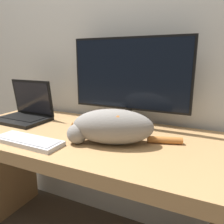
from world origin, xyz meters
The scene contains 6 objects.
wall_back centered at (0.00, 0.72, 1.30)m, with size 6.40×0.06×2.60m.
desk centered at (0.00, 0.33, 0.59)m, with size 1.43×0.66×0.74m.
monitor centered at (0.18, 0.55, 1.01)m, with size 0.67×0.16×0.49m.
laptop centered at (-0.45, 0.39, 0.79)m, with size 0.32×0.24×0.25m.
external_keyboard centered at (-0.14, 0.11, 0.75)m, with size 0.34×0.12×0.02m.
cat centered at (0.20, 0.27, 0.83)m, with size 0.49×0.27×0.16m.
Camera 1 is at (0.60, -0.57, 1.12)m, focal length 35.00 mm.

